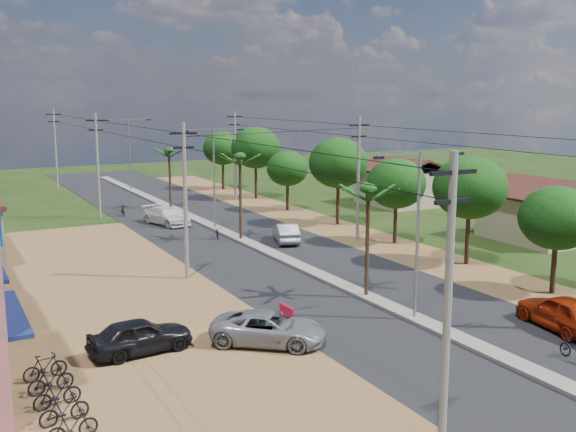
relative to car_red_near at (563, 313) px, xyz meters
name	(u,v)px	position (x,y,z in m)	size (l,w,h in m)	color
ground	(414,320)	(-5.00, 4.26, -0.81)	(160.00, 160.00, 0.00)	black
road	(272,255)	(-5.00, 19.26, -0.79)	(12.00, 110.00, 0.04)	black
median	(253,245)	(-5.00, 22.26, -0.72)	(1.00, 90.00, 0.18)	#605E56
dirt_lot_west	(55,320)	(-20.00, 12.26, -0.79)	(18.00, 46.00, 0.04)	brown
dirt_shoulder_east	(376,242)	(3.50, 19.26, -0.80)	(5.00, 90.00, 0.03)	brown
house_east_near	(545,207)	(15.00, 14.26, 1.58)	(7.60, 7.50, 4.60)	tan
house_east_far	(404,180)	(16.00, 32.26, 1.58)	(7.60, 7.50, 4.60)	tan
tree_east_b	(557,218)	(4.30, 4.26, 3.30)	(4.00, 4.00, 5.83)	black
tree_east_c	(470,188)	(4.70, 11.26, 4.05)	(4.60, 4.60, 6.83)	black
tree_east_d	(396,183)	(4.40, 18.26, 3.53)	(4.20, 4.20, 6.13)	black
tree_east_e	(338,163)	(4.60, 26.26, 4.28)	(4.80, 4.80, 7.14)	black
tree_east_f	(287,169)	(4.20, 34.26, 3.08)	(3.80, 3.80, 5.52)	black
tree_east_g	(256,148)	(4.80, 42.26, 4.43)	(5.00, 5.00, 7.38)	black
tree_east_h	(223,148)	(4.50, 50.26, 3.83)	(4.40, 4.40, 6.52)	black
palm_median_near	(368,194)	(-5.00, 8.26, 4.72)	(2.00, 2.00, 6.15)	black
palm_median_mid	(240,160)	(-5.00, 24.26, 5.09)	(2.00, 2.00, 6.55)	black
palm_median_far	(169,153)	(-5.00, 40.26, 4.45)	(2.00, 2.00, 5.85)	black
streetlight_near	(418,221)	(-5.00, 4.26, 3.97)	(5.10, 0.18, 8.00)	gray
streetlight_mid	(214,169)	(-5.00, 29.26, 3.97)	(5.10, 0.18, 8.00)	gray
streetlight_far	(129,148)	(-5.00, 54.26, 3.97)	(5.10, 0.18, 8.00)	gray
utility_pole_w_a	(448,300)	(-12.00, -5.74, 3.95)	(1.60, 0.24, 9.00)	#605E56
utility_pole_w_b	(185,198)	(-12.00, 16.26, 3.95)	(1.60, 0.24, 9.00)	#605E56
utility_pole_w_c	(98,164)	(-12.00, 38.26, 3.95)	(1.60, 0.24, 9.00)	#605E56
utility_pole_w_d	(55,147)	(-12.00, 59.26, 3.95)	(1.60, 0.24, 9.00)	#605E56
utility_pole_e_b	(358,176)	(2.50, 20.26, 3.95)	(1.60, 0.24, 9.00)	#605E56
utility_pole_e_c	(235,153)	(2.50, 42.26, 3.95)	(1.60, 0.24, 9.00)	#605E56
car_red_near	(563,313)	(0.00, 0.00, 0.00)	(1.92, 4.76, 1.62)	#952108
car_silver_mid	(286,233)	(-2.35, 22.24, -0.12)	(1.47, 4.21, 1.39)	gray
car_white_far	(167,216)	(-7.84, 32.75, -0.10)	(2.00, 4.92, 1.43)	silver
car_parked_silver	(269,329)	(-12.50, 4.69, -0.13)	(2.26, 4.90, 1.36)	gray
car_parked_dark	(140,336)	(-17.59, 6.29, -0.08)	(1.72, 4.28, 1.46)	black
moto_rider_east	(576,351)	(-2.53, -2.79, -0.37)	(0.58, 1.68, 0.88)	black
moto_rider_west_a	(217,233)	(-6.20, 25.81, -0.40)	(0.55, 1.59, 0.83)	black
moto_rider_west_b	(123,211)	(-10.00, 38.32, -0.32)	(0.46, 1.63, 0.98)	black
roadside_sign	(287,317)	(-10.79, 6.26, -0.31)	(0.12, 1.23, 1.02)	maroon
parked_scooter_row	(61,402)	(-21.47, 2.14, -0.31)	(1.72, 7.25, 1.00)	black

